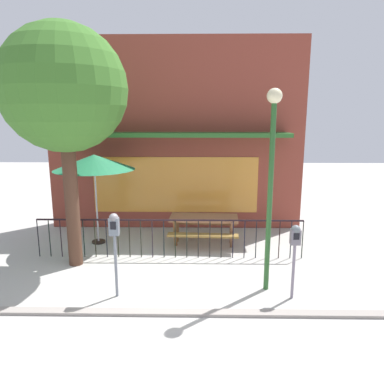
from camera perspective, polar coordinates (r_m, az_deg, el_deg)
name	(u,v)px	position (r m, az deg, el deg)	size (l,w,h in m)	color
ground	(163,291)	(7.44, -4.62, -15.33)	(40.00, 40.00, 0.00)	#ACA9A3
pub_storefront	(175,136)	(11.00, -2.63, 8.87)	(7.67, 1.44, 5.66)	#55281C
patio_fence_front	(169,232)	(8.78, -3.59, -6.29)	(6.47, 0.04, 0.97)	black
picnic_table_left	(204,223)	(9.65, 1.88, -4.86)	(1.88, 1.46, 0.79)	#925D3E
patio_umbrella	(94,163)	(9.79, -15.24, 4.53)	(2.12, 2.12, 2.42)	black
parking_meter_near	(295,242)	(6.97, 16.02, -7.66)	(0.18, 0.17, 1.45)	slate
parking_meter_far	(114,233)	(6.87, -12.21, -6.38)	(0.18, 0.17, 1.65)	slate
street_tree	(64,90)	(8.39, -19.63, 14.92)	(2.71, 2.71, 5.33)	#4C3022
street_lamp	(271,163)	(6.89, 12.48, 4.54)	(0.28, 0.28, 3.90)	#265625
curb_edge	(158,314)	(6.69, -5.37, -18.67)	(10.74, 0.20, 0.11)	gray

